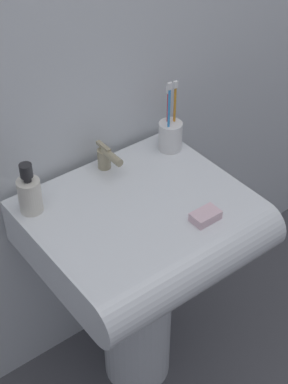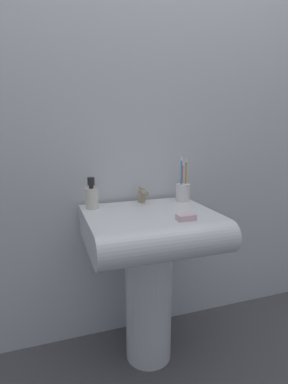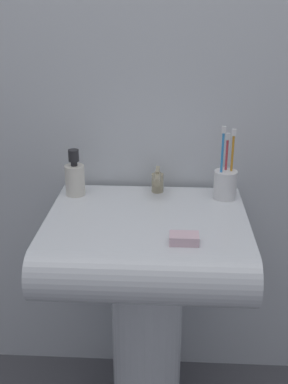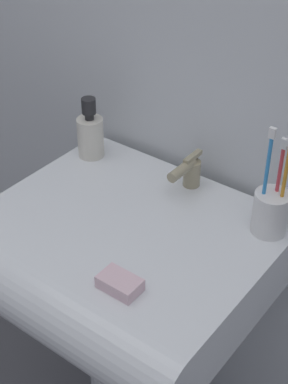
{
  "view_description": "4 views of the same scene",
  "coord_description": "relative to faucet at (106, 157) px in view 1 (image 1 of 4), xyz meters",
  "views": [
    {
      "loc": [
        -0.69,
        -0.94,
        1.71
      ],
      "look_at": [
        0.01,
        -0.02,
        0.76
      ],
      "focal_mm": 55.0,
      "sensor_mm": 36.0,
      "label": 1
    },
    {
      "loc": [
        -0.42,
        -1.19,
        1.08
      ],
      "look_at": [
        -0.03,
        -0.01,
        0.81
      ],
      "focal_mm": 28.0,
      "sensor_mm": 36.0,
      "label": 2
    },
    {
      "loc": [
        0.06,
        -1.22,
        1.29
      ],
      "look_at": [
        -0.01,
        -0.02,
        0.8
      ],
      "focal_mm": 45.0,
      "sensor_mm": 36.0,
      "label": 3
    },
    {
      "loc": [
        0.57,
        -0.71,
        1.44
      ],
      "look_at": [
        0.02,
        0.01,
        0.79
      ],
      "focal_mm": 55.0,
      "sensor_mm": 36.0,
      "label": 4
    }
  ],
  "objects": [
    {
      "name": "sink_basin",
      "position": [
        -0.02,
        -0.21,
        -0.11
      ],
      "size": [
        0.56,
        0.5,
        0.13
      ],
      "color": "white",
      "rests_on": "sink_pedestal"
    },
    {
      "name": "toothbrush_cup",
      "position": [
        0.2,
        -0.03,
        0.01
      ],
      "size": [
        0.07,
        0.07,
        0.22
      ],
      "color": "white",
      "rests_on": "sink_basin"
    },
    {
      "name": "faucet",
      "position": [
        0.0,
        0.0,
        0.0
      ],
      "size": [
        0.04,
        0.11,
        0.08
      ],
      "color": "tan",
      "rests_on": "sink_basin"
    },
    {
      "name": "bar_soap",
      "position": [
        0.08,
        -0.32,
        -0.03
      ],
      "size": [
        0.07,
        0.05,
        0.02
      ],
      "primitive_type": "cube",
      "color": "silver",
      "rests_on": "sink_basin"
    },
    {
      "name": "sink_pedestal",
      "position": [
        -0.02,
        -0.16,
        -0.47
      ],
      "size": [
        0.21,
        0.21,
        0.59
      ],
      "primitive_type": "cylinder",
      "color": "white",
      "rests_on": "ground"
    },
    {
      "name": "ground_plane",
      "position": [
        -0.02,
        -0.16,
        -0.76
      ],
      "size": [
        6.0,
        6.0,
        0.0
      ],
      "primitive_type": "plane",
      "color": "#4C4C51",
      "rests_on": "ground"
    },
    {
      "name": "soap_bottle",
      "position": [
        -0.25,
        -0.03,
        0.01
      ],
      "size": [
        0.06,
        0.06,
        0.14
      ],
      "color": "silver",
      "rests_on": "sink_basin"
    }
  ]
}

